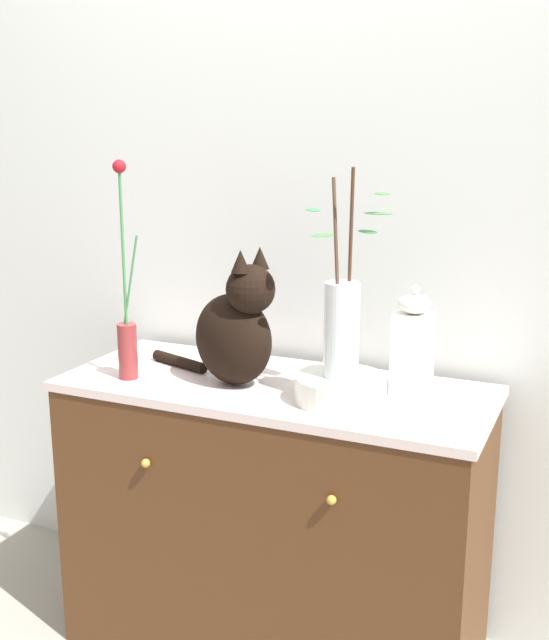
{
  "coord_description": "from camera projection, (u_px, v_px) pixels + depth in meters",
  "views": [
    {
      "loc": [
        0.83,
        -1.88,
        1.49
      ],
      "look_at": [
        0.0,
        0.0,
        0.99
      ],
      "focal_mm": 44.29,
      "sensor_mm": 36.0,
      "label": 1
    }
  ],
  "objects": [
    {
      "name": "wall_back",
      "position": [
        318.0,
        195.0,
        2.32
      ],
      "size": [
        4.4,
        0.08,
        2.6
      ],
      "primitive_type": "cube",
      "color": "silver",
      "rests_on": "ground_plane"
    },
    {
      "name": "sideboard",
      "position": [
        274.0,
        519.0,
        2.25
      ],
      "size": [
        1.18,
        0.51,
        0.81
      ],
      "color": "#4C2B16",
      "rests_on": "ground_plane"
    },
    {
      "name": "cat_sitting",
      "position": [
        236.0,
        329.0,
        2.12
      ],
      "size": [
        0.46,
        0.23,
        0.38
      ],
      "color": "black",
      "rests_on": "sideboard"
    },
    {
      "name": "vase_slim_green",
      "position": [
        127.0,
        330.0,
        2.17
      ],
      "size": [
        0.08,
        0.05,
        0.6
      ],
      "color": "maroon",
      "rests_on": "sideboard"
    },
    {
      "name": "bowl_porcelain",
      "position": [
        340.0,
        389.0,
        2.01
      ],
      "size": [
        0.24,
        0.24,
        0.07
      ],
      "primitive_type": "cylinder",
      "color": "white",
      "rests_on": "sideboard"
    },
    {
      "name": "vase_glass_clear",
      "position": [
        342.0,
        324.0,
        1.97
      ],
      "size": [
        0.21,
        0.17,
        0.53
      ],
      "color": "silver",
      "rests_on": "bowl_porcelain"
    },
    {
      "name": "jar_lidded_porcelain",
      "position": [
        413.0,
        345.0,
        2.05
      ],
      "size": [
        0.09,
        0.09,
        0.29
      ],
      "color": "white",
      "rests_on": "sideboard"
    }
  ]
}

